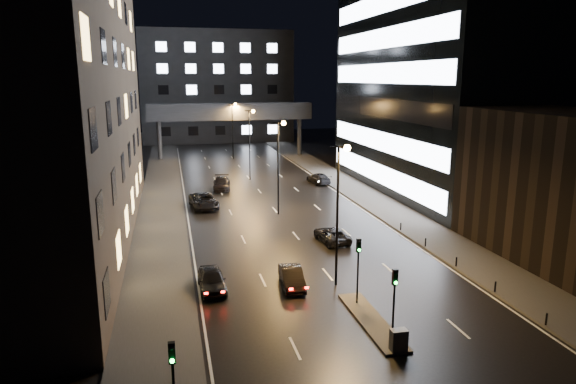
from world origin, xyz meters
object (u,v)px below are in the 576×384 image
at_px(car_away_b, 292,277).
at_px(car_away_c, 204,201).
at_px(car_toward_b, 319,178).
at_px(car_toward_a, 332,235).
at_px(car_away_a, 212,280).
at_px(utility_cabinet, 399,340).
at_px(car_away_d, 222,183).

bearing_deg(car_away_b, car_away_c, 105.17).
bearing_deg(car_toward_b, car_toward_a, 68.62).
xyz_separation_m(car_away_a, utility_cabinet, (9.14, -10.69, -0.02)).
height_order(car_away_d, utility_cabinet, car_away_d).
bearing_deg(car_toward_b, car_away_a, 54.87).
bearing_deg(car_away_a, car_away_c, 85.87).
relative_size(car_away_a, car_toward_b, 0.90).
bearing_deg(car_away_b, car_toward_b, 75.27).
bearing_deg(car_away_b, utility_cabinet, -66.17).
distance_m(car_toward_a, utility_cabinet, 19.37).
distance_m(car_away_c, car_toward_b, 19.71).
xyz_separation_m(car_away_c, utility_cabinet, (8.08, -34.41, -0.07)).
height_order(car_away_b, car_toward_a, car_away_b).
xyz_separation_m(car_away_a, car_away_c, (1.06, 23.72, 0.06)).
distance_m(car_away_c, car_toward_a, 18.43).
bearing_deg(car_toward_a, car_away_d, -77.98).
height_order(car_away_d, car_toward_b, car_away_d).
bearing_deg(car_toward_b, car_away_c, 24.36).
height_order(car_away_a, car_away_b, car_away_a).
distance_m(car_away_c, car_away_d, 10.11).
height_order(car_away_b, car_away_c, car_away_c).
xyz_separation_m(car_away_a, car_away_b, (5.61, -0.59, -0.07)).
bearing_deg(car_away_d, car_toward_b, 9.86).
bearing_deg(utility_cabinet, car_away_b, 109.93).
xyz_separation_m(car_away_a, car_toward_b, (17.78, 34.16, -0.04)).
bearing_deg(car_toward_a, utility_cabinet, 78.34).
bearing_deg(car_away_c, car_toward_a, -62.00).
distance_m(car_away_a, car_toward_a, 14.33).
height_order(car_away_c, car_toward_a, car_away_c).
bearing_deg(car_toward_b, car_away_d, -4.28).
xyz_separation_m(car_away_c, car_toward_b, (16.72, 10.44, -0.10)).
bearing_deg(utility_cabinet, car_toward_a, 83.63).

